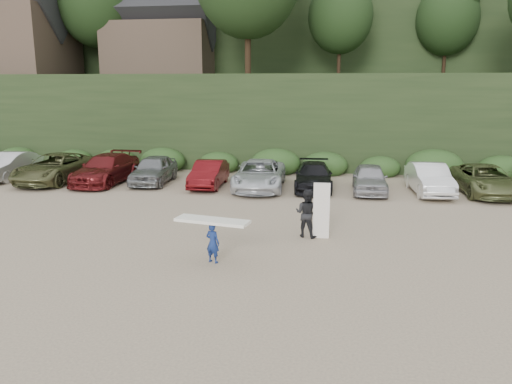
# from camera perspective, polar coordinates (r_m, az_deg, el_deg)

# --- Properties ---
(ground) EXTENTS (120.00, 120.00, 0.00)m
(ground) POSITION_cam_1_polar(r_m,az_deg,el_deg) (16.57, 2.91, -6.73)
(ground) COLOR tan
(ground) RESTS_ON ground
(hillside_backdrop) EXTENTS (90.00, 41.50, 28.00)m
(hillside_backdrop) POSITION_cam_1_polar(r_m,az_deg,el_deg) (51.88, 6.93, 18.63)
(hillside_backdrop) COLOR black
(hillside_backdrop) RESTS_ON ground
(parked_cars) EXTENTS (36.51, 5.86, 1.58)m
(parked_cars) POSITION_cam_1_polar(r_m,az_deg,el_deg) (26.30, -0.39, 2.10)
(parked_cars) COLOR #B7B7BC
(parked_cars) RESTS_ON ground
(child_surfer) EXTENTS (2.38, 1.08, 1.38)m
(child_surfer) POSITION_cam_1_polar(r_m,az_deg,el_deg) (15.29, -4.99, -4.71)
(child_surfer) COLOR navy
(child_surfer) RESTS_ON ground
(adult_surfer) EXTENTS (1.32, 0.90, 2.04)m
(adult_surfer) POSITION_cam_1_polar(r_m,az_deg,el_deg) (17.87, 5.95, -2.41)
(adult_surfer) COLOR black
(adult_surfer) RESTS_ON ground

